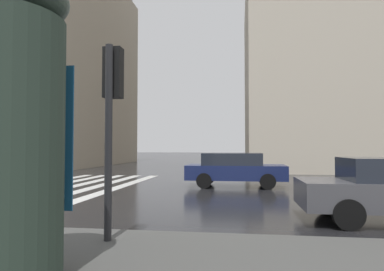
% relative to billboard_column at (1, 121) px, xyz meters
% --- Properties ---
extents(ground_plane, '(220.00, 220.00, 0.00)m').
position_rel_billboard_column_xyz_m(ground_plane, '(5.56, 3.27, -1.93)').
color(ground_plane, black).
extents(zebra_crossing, '(13.00, 4.50, 0.01)m').
position_rel_billboard_column_xyz_m(zebra_crossing, '(9.56, 4.35, -1.93)').
color(zebra_crossing, silver).
rests_on(zebra_crossing, ground_plane).
extents(haussmann_block_corner, '(19.34, 22.94, 19.93)m').
position_rel_billboard_column_xyz_m(haussmann_block_corner, '(27.73, -14.64, 7.83)').
color(haussmann_block_corner, beige).
rests_on(haussmann_block_corner, ground_plane).
extents(haussmann_block_mid, '(18.64, 22.23, 22.14)m').
position_rel_billboard_column_xyz_m(haussmann_block_mid, '(26.77, 20.49, 8.91)').
color(haussmann_block_mid, tan).
rests_on(haussmann_block_mid, ground_plane).
extents(billboard_column, '(1.43, 1.43, 3.47)m').
position_rel_billboard_column_xyz_m(billboard_column, '(0.00, 0.00, 0.00)').
color(billboard_column, '#28382D').
rests_on(billboard_column, sidewalk_pavement).
extents(traffic_signal_post, '(0.44, 0.30, 3.16)m').
position_rel_billboard_column_xyz_m(traffic_signal_post, '(1.94, -0.54, 0.50)').
color(traffic_signal_post, '#232326').
rests_on(traffic_signal_post, sidewalk_pavement).
extents(car_navy, '(1.85, 4.10, 1.41)m').
position_rel_billboard_column_xyz_m(car_navy, '(11.06, -2.40, -1.18)').
color(car_navy, navy).
rests_on(car_navy, ground_plane).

